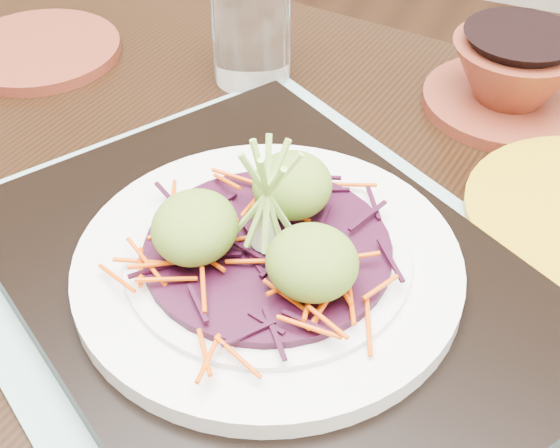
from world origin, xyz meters
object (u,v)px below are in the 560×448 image
at_px(terracotta_side_plate, 39,50).
at_px(water_glass, 251,28).
at_px(serving_tray, 268,282).
at_px(dining_table, 257,348).
at_px(white_plate, 268,264).
at_px(terracotta_bowl_set, 512,79).

relative_size(terracotta_side_plate, water_glass, 1.56).
distance_m(serving_tray, terracotta_side_plate, 0.41).
xyz_separation_m(terracotta_side_plate, water_glass, (0.21, 0.05, 0.05)).
bearing_deg(water_glass, serving_tray, -62.81).
height_order(dining_table, serving_tray, serving_tray).
xyz_separation_m(serving_tray, water_glass, (-0.13, 0.26, 0.04)).
distance_m(white_plate, terracotta_bowl_set, 0.32).
distance_m(dining_table, water_glass, 0.30).
relative_size(terracotta_side_plate, terracotta_bowl_set, 0.89).
height_order(dining_table, white_plate, white_plate).
distance_m(serving_tray, terracotta_bowl_set, 0.32).
xyz_separation_m(dining_table, terracotta_bowl_set, (0.12, 0.28, 0.12)).
relative_size(white_plate, terracotta_bowl_set, 1.43).
bearing_deg(serving_tray, terracotta_bowl_set, 101.86).
bearing_deg(terracotta_side_plate, dining_table, -29.87).
bearing_deg(terracotta_side_plate, water_glass, 12.38).
relative_size(serving_tray, terracotta_bowl_set, 2.20).
bearing_deg(terracotta_bowl_set, dining_table, -114.08).
height_order(white_plate, water_glass, water_glass).
distance_m(dining_table, white_plate, 0.13).
height_order(dining_table, terracotta_side_plate, terracotta_side_plate).
xyz_separation_m(serving_tray, white_plate, (0.00, 0.00, 0.02)).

